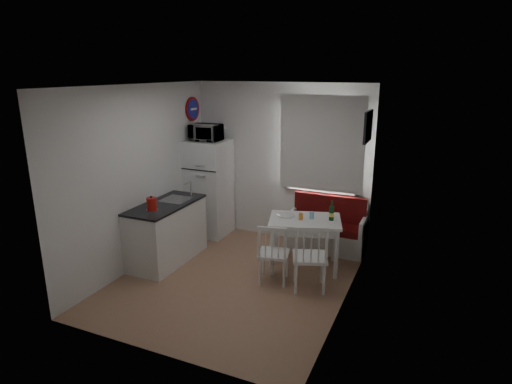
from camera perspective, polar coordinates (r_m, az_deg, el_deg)
floor at (r=6.03m, az=-2.82°, el=-11.54°), size 3.00×3.50×0.02m
ceiling at (r=5.35m, az=-3.21°, el=14.00°), size 3.00×3.50×0.02m
wall_back at (r=7.11m, az=3.33°, el=3.93°), size 3.00×0.02×2.60m
wall_front at (r=4.14m, az=-13.94°, el=-5.53°), size 3.00×0.02×2.60m
wall_left at (r=6.34m, az=-15.22°, el=1.90°), size 0.02×3.50×2.60m
wall_right at (r=5.08m, az=12.32°, el=-1.38°), size 0.02×3.50×2.60m
window at (r=6.81m, az=8.84°, el=6.02°), size 1.22×0.06×1.47m
curtain at (r=6.74m, az=8.70°, el=6.34°), size 1.35×0.02×1.50m
kitchen_counter at (r=6.53m, az=-11.76°, el=-5.23°), size 0.62×1.32×1.16m
wall_sign at (r=7.36m, az=-8.40°, el=10.89°), size 0.03×0.40×0.40m
picture_frame at (r=5.99m, az=14.68°, el=8.45°), size 0.04×0.52×0.42m
bench at (r=6.93m, az=9.38°, el=-5.35°), size 1.21×0.47×0.87m
dining_table at (r=6.13m, az=6.54°, el=-4.34°), size 1.16×0.95×0.75m
chair_left at (r=5.68m, az=2.08°, el=-7.48°), size 0.47×0.46×0.45m
chair_right at (r=5.51m, az=6.94°, el=-7.80°), size 0.55×0.55×0.50m
fridge at (r=7.40m, az=-6.28°, el=0.55°), size 0.66×0.66×1.65m
microwave at (r=7.16m, az=-6.72°, el=7.89°), size 0.50×0.34×0.28m
kettle at (r=6.04m, az=-13.74°, el=-1.57°), size 0.16×0.16×0.22m
wine_bottle at (r=6.06m, az=10.06°, el=-2.45°), size 0.07×0.07×0.29m
drinking_glass_orange at (r=6.05m, az=5.99°, el=-3.26°), size 0.06×0.06×0.10m
drinking_glass_blue at (r=6.11m, az=7.44°, el=-3.10°), size 0.06×0.06×0.10m
plate at (r=6.20m, az=3.98°, el=-3.10°), size 0.26×0.26×0.02m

